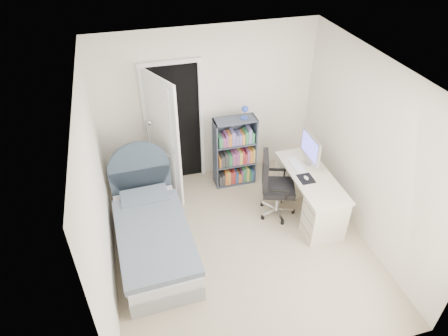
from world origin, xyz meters
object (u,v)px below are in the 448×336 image
object	(u,v)px
bookcase	(236,155)
floor_lamp	(152,163)
bed	(153,234)
desk	(309,192)
office_chair	(273,183)
nightstand	(144,169)

from	to	relation	value
bookcase	floor_lamp	bearing A→B (deg)	173.81
bed	desk	xyz separation A→B (m)	(2.33, 0.13, 0.11)
floor_lamp	desk	xyz separation A→B (m)	(2.14, -1.16, -0.14)
bookcase	office_chair	xyz separation A→B (m)	(0.29, -0.89, 0.04)
bookcase	desk	world-z (taller)	bookcase
bed	office_chair	size ratio (longest dim) A/B	1.89
floor_lamp	office_chair	world-z (taller)	floor_lamp
floor_lamp	bookcase	distance (m)	1.32
office_chair	nightstand	bearing A→B (deg)	148.93
floor_lamp	desk	distance (m)	2.44
nightstand	bed	bearing A→B (deg)	-91.55
nightstand	office_chair	distance (m)	2.06
bed	floor_lamp	bearing A→B (deg)	81.94
office_chair	bookcase	bearing A→B (deg)	108.39
nightstand	floor_lamp	distance (m)	0.19
nightstand	desk	bearing A→B (deg)	-27.39
nightstand	floor_lamp	size ratio (longest dim) A/B	0.48
office_chair	floor_lamp	bearing A→B (deg)	147.45
desk	nightstand	bearing A→B (deg)	152.61
bookcase	bed	bearing A→B (deg)	-142.74
bed	office_chair	world-z (taller)	bed
bed	bookcase	xyz separation A→B (m)	(1.50, 1.14, 0.26)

